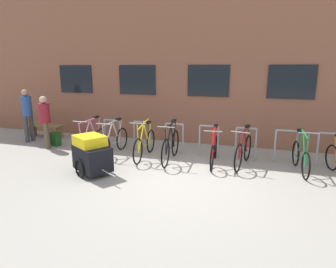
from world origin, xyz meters
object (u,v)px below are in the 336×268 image
Objects in this scene: wooden_bench at (45,128)px; backpack at (56,139)px; bicycle_silver at (113,141)px; person_by_bench at (27,112)px; bicycle_yellow at (145,144)px; bicycle_black at (171,146)px; person_browsing at (45,119)px; bike_trailer at (92,154)px; bicycle_red at (214,150)px; bicycle_maroon at (243,151)px; bicycle_green at (301,157)px; bicycle_pink at (91,141)px.

wooden_bench is 3.25× the size of backpack.
person_by_bench is at bearing 172.76° from bicycle_silver.
bicycle_silver is 3.98× the size of backpack.
bicycle_silver is at bearing 178.79° from bicycle_yellow.
bicycle_black is 4.06m from person_browsing.
bicycle_red is at bearing 31.38° from bike_trailer.
bicycle_silver reaches higher than bicycle_maroon.
bike_trailer is 3.01m from person_browsing.
bicycle_silver reaches higher than bicycle_red.
person_browsing is at bearing -179.55° from bicycle_yellow.
bicycle_green is 0.93× the size of bicycle_silver.
bicycle_yellow is 1.11× the size of person_browsing.
bicycle_green is at bearing 1.41° from bicycle_yellow.
bicycle_red is 5.20m from person_browsing.
person_by_bench is at bearing 176.33° from bicycle_red.
person_by_bench is at bearing 156.70° from person_browsing.
bicycle_yellow is at bearing -177.05° from bicycle_maroon.
bicycle_red is at bearing -178.62° from bicycle_green.
bicycle_silver is at bearing 8.55° from bicycle_pink.
bicycle_yellow is 1.02× the size of bicycle_silver.
wooden_bench is at bearing 162.04° from bicycle_silver.
bicycle_maroon is 3.82× the size of backpack.
person_by_bench is at bearing 174.39° from bicycle_black.
person_browsing reaches higher than bicycle_pink.
bicycle_red is at bearing -173.18° from bicycle_maroon.
bike_trailer is (-0.70, -1.54, 0.09)m from bicycle_yellow.
person_browsing is at bearing -23.30° from person_by_bench.
bike_trailer reaches higher than wooden_bench.
wooden_bench is 1.38m from backpack.
bicycle_maroon is at bearing -7.86° from wooden_bench.
bicycle_silver is 1.22× the size of wooden_bench.
bicycle_yellow is 1.69m from bike_trailer.
wooden_bench is at bearing 167.22° from bicycle_black.
bike_trailer is (0.28, -1.56, 0.10)m from bicycle_silver.
bicycle_pink is 0.96× the size of bicycle_black.
backpack is (-5.08, 0.22, -0.15)m from bicycle_red.
bike_trailer is at bearing -153.33° from bicycle_maroon.
bicycle_silver is 0.67m from bicycle_pink.
person_by_bench is (-6.27, 0.40, 0.65)m from bicycle_red.
bicycle_red is 0.96× the size of bicycle_black.
bicycle_black reaches higher than bicycle_silver.
bicycle_green reaches higher than bicycle_red.
bike_trailer is at bearing -148.62° from bicycle_red.
backpack is (1.19, -0.18, -0.79)m from person_by_bench.
bicycle_yellow reaches higher than bicycle_green.
bicycle_red is 1.06× the size of person_browsing.
person_by_bench is at bearing 174.11° from bicycle_yellow.
person_by_bench is (-2.72, 0.53, 0.64)m from bicycle_pink.
bicycle_red is at bearing 1.45° from bicycle_yellow.
bicycle_silver is 1.75m from bicycle_black.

